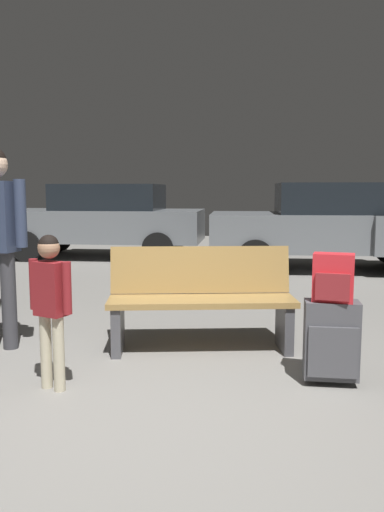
# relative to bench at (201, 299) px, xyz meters

# --- Properties ---
(ground_plane) EXTENTS (18.00, 18.00, 0.10)m
(ground_plane) POSITION_rel_bench_xyz_m (-0.23, 2.46, -0.49)
(ground_plane) COLOR gray
(bench) EXTENTS (1.66, 0.74, 0.89)m
(bench) POSITION_rel_bench_xyz_m (0.00, 0.00, 0.00)
(bench) COLOR #9E7A42
(bench) RESTS_ON ground_plane
(suitcase) EXTENTS (0.39, 0.25, 0.60)m
(suitcase) POSITION_rel_bench_xyz_m (0.99, -0.76, -0.12)
(suitcase) COLOR #4C4C51
(suitcase) RESTS_ON ground_plane
(backpack_bright) EXTENTS (0.31, 0.24, 0.34)m
(backpack_bright) POSITION_rel_bench_xyz_m (0.99, -0.76, 0.33)
(backpack_bright) COLOR red
(backpack_bright) RESTS_ON suitcase
(child) EXTENTS (0.34, 0.27, 1.09)m
(child) POSITION_rel_bench_xyz_m (-0.96, -1.04, 0.23)
(child) COLOR beige
(child) RESTS_ON ground_plane
(parked_car_far) EXTENTS (4.13, 1.86, 1.51)m
(parked_car_far) POSITION_rel_bench_xyz_m (-2.48, 6.12, 0.36)
(parked_car_far) COLOR slate
(parked_car_far) RESTS_ON ground_plane
(parked_car_near) EXTENTS (4.11, 1.82, 1.51)m
(parked_car_near) POSITION_rel_bench_xyz_m (1.91, 4.81, 0.36)
(parked_car_near) COLOR slate
(parked_car_near) RESTS_ON ground_plane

